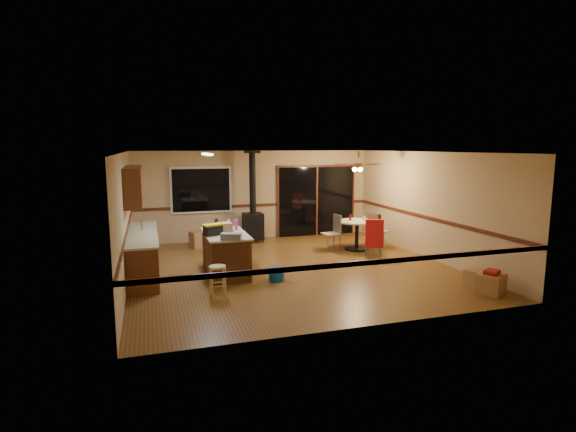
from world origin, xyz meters
name	(u,v)px	position (x,y,z in m)	size (l,w,h in m)	color
floor	(292,268)	(0.00, 0.00, 0.00)	(7.00, 7.00, 0.00)	brown
ceiling	(292,152)	(0.00, 0.00, 2.60)	(7.00, 7.00, 0.00)	silver
wall_back	(256,195)	(0.00, 3.50, 1.30)	(7.00, 7.00, 0.00)	tan
wall_front	(364,244)	(0.00, -3.50, 1.30)	(7.00, 7.00, 0.00)	tan
wall_left	(125,219)	(-3.50, 0.00, 1.30)	(7.00, 7.00, 0.00)	tan
wall_right	(428,205)	(3.50, 0.00, 1.30)	(7.00, 7.00, 0.00)	tan
chair_rail	(292,225)	(0.00, 0.00, 1.00)	(7.00, 7.00, 0.08)	#4C2113
window	(201,190)	(-1.60, 3.45, 1.50)	(1.72, 0.10, 1.32)	black
sliding_door	(317,201)	(1.90, 3.45, 1.05)	(2.52, 0.10, 2.10)	black
lower_cabinets	(143,255)	(-3.20, 0.50, 0.43)	(0.60, 3.00, 0.86)	#603018
countertop	(142,234)	(-3.20, 0.50, 0.88)	(0.64, 3.04, 0.04)	#BDB492
upper_cabinets	(133,186)	(-3.33, 0.70, 1.90)	(0.35, 2.00, 0.80)	#603018
kitchen_island	(226,253)	(-1.50, 0.00, 0.45)	(0.88, 1.68, 0.90)	#462311
wood_stove	(253,217)	(-0.20, 3.05, 0.73)	(0.55, 0.50, 2.52)	black
ceiling_fan	(358,166)	(2.21, 1.25, 2.21)	(0.24, 0.24, 0.55)	brown
fluorescent_strip	(207,154)	(-1.80, 0.30, 2.56)	(0.10, 1.20, 0.04)	white
toolbox_grey	(231,236)	(-1.50, -0.71, 0.96)	(0.40, 0.22, 0.12)	slate
toolbox_black	(213,230)	(-1.78, -0.18, 1.00)	(0.37, 0.19, 0.20)	black
toolbox_yellow_lid	(213,225)	(-1.78, -0.18, 1.12)	(0.42, 0.22, 0.03)	gold
box_on_island	(227,227)	(-1.44, 0.14, 1.00)	(0.21, 0.29, 0.20)	#9B6D44
bottle_dark	(216,225)	(-1.65, 0.19, 1.04)	(0.08, 0.08, 0.28)	black
bottle_pink	(236,225)	(-1.22, 0.24, 1.02)	(0.08, 0.08, 0.24)	#D84C8C
bottle_white	(229,223)	(-1.31, 0.66, 0.99)	(0.06, 0.06, 0.17)	white
bar_stool	(218,281)	(-1.89, -1.41, 0.28)	(0.31, 0.31, 0.57)	tan
blue_bucket	(276,274)	(-0.60, -0.82, 0.13)	(0.32, 0.32, 0.27)	#0B53A5
dining_table	(357,230)	(2.21, 1.25, 0.54)	(1.01, 1.01, 0.78)	black
glass_red	(350,217)	(2.06, 1.35, 0.86)	(0.06, 0.06, 0.17)	#590C14
glass_cream	(364,218)	(2.39, 1.20, 0.84)	(0.06, 0.06, 0.13)	beige
chair_left	(335,228)	(1.62, 1.37, 0.59)	(0.45, 0.45, 0.51)	tan
chair_near	(374,233)	(2.26, 0.38, 0.60)	(0.54, 0.57, 0.70)	tan
chair_right	(374,226)	(2.73, 1.26, 0.60)	(0.55, 0.52, 0.70)	tan
box_under_window	(201,239)	(-1.72, 2.79, 0.22)	(0.54, 0.43, 0.43)	#9B6D44
box_corner_a	(491,284)	(3.02, -2.79, 0.19)	(0.49, 0.42, 0.38)	#9B6D44
box_corner_b	(477,278)	(3.10, -2.31, 0.16)	(0.39, 0.34, 0.32)	#9B6D44
box_small_red	(492,272)	(3.02, -2.79, 0.41)	(0.28, 0.23, 0.07)	maroon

